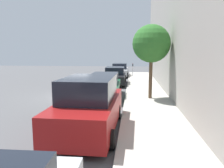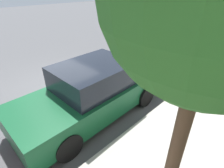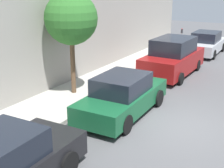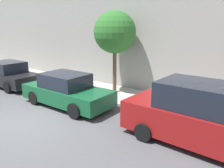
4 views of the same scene
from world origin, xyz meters
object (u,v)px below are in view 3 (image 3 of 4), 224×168
object	(u,v)px
parked_suv_second	(173,58)
street_tree	(71,19)
parking_meter_near	(182,36)
parked_sedan_third	(123,96)
parked_sedan_nearest	(206,43)

from	to	relation	value
parked_suv_second	street_tree	xyz separation A→B (m)	(2.60, 5.30, 2.40)
parked_suv_second	parking_meter_near	xyz separation A→B (m)	(1.56, -6.15, 0.11)
parking_meter_near	parked_sedan_third	bearing A→B (deg)	98.21
parked_suv_second	parking_meter_near	distance (m)	6.34
parked_sedan_third	parking_meter_near	size ratio (longest dim) A/B	3.10
parked_sedan_third	parking_meter_near	xyz separation A→B (m)	(1.75, -12.16, 0.32)
parked_suv_second	parked_sedan_third	world-z (taller)	parked_suv_second
parked_sedan_nearest	parking_meter_near	world-z (taller)	parking_meter_near
parked_sedan_nearest	parked_sedan_third	xyz separation A→B (m)	(0.05, 12.04, -0.00)
parked_suv_second	parking_meter_near	world-z (taller)	parked_suv_second
parking_meter_near	parked_sedan_nearest	bearing A→B (deg)	176.36
street_tree	parking_meter_near	bearing A→B (deg)	-95.22
parked_sedan_nearest	parked_sedan_third	world-z (taller)	same
parked_sedan_nearest	parked_suv_second	size ratio (longest dim) A/B	0.93
parked_sedan_nearest	street_tree	bearing A→B (deg)	75.87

